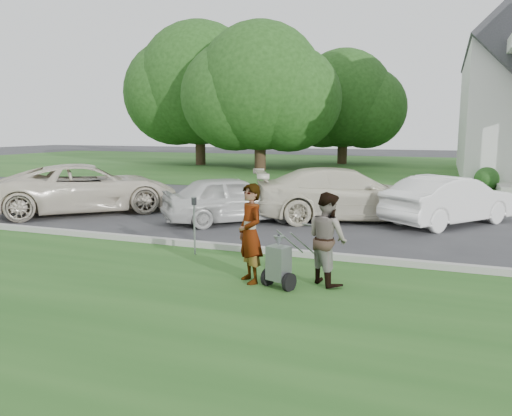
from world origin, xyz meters
The scene contains 15 objects.
ground centered at (0.00, 0.00, 0.00)m, with size 120.00×120.00×0.00m, color #333335.
grass_strip centered at (0.00, -3.00, 0.01)m, with size 80.00×7.00×0.01m, color #214E1B.
church_lawn centered at (0.00, 27.00, 0.01)m, with size 80.00×30.00×0.01m, color #214E1B.
curb centered at (0.00, 0.55, 0.07)m, with size 80.00×0.18×0.15m, color #9E9E93.
tree_left centered at (-8.01, 21.99, 5.11)m, with size 10.63×8.40×9.71m.
tree_far centered at (-14.01, 24.99, 5.69)m, with size 11.64×9.20×10.73m.
tree_back centered at (-4.01, 29.99, 4.73)m, with size 9.61×7.60×8.89m.
striping_cart centered at (1.04, -1.65, 0.43)m, with size 0.80×1.17×1.01m.
person_left centered at (0.46, -1.52, 0.89)m, with size 0.65×0.43×1.78m, color #999999.
person_right centered at (1.76, -1.12, 0.82)m, with size 0.80×0.62×1.64m, color #999999.
parking_meter_near centered at (-1.41, -0.09, 0.81)m, with size 0.09×0.08×1.29m.
car_a centered at (-7.39, 3.78, 0.80)m, with size 2.66×5.77×1.60m, color beige.
car_b centered at (-2.18, 3.79, 0.70)m, with size 1.64×4.09×1.39m, color silver.
car_c centered at (0.82, 5.36, 0.79)m, with size 2.21×5.44×1.58m, color beige.
car_d centered at (3.82, 5.70, 0.71)m, with size 1.49×4.29×1.41m, color white.
Camera 1 is at (3.61, -9.58, 2.74)m, focal length 35.00 mm.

